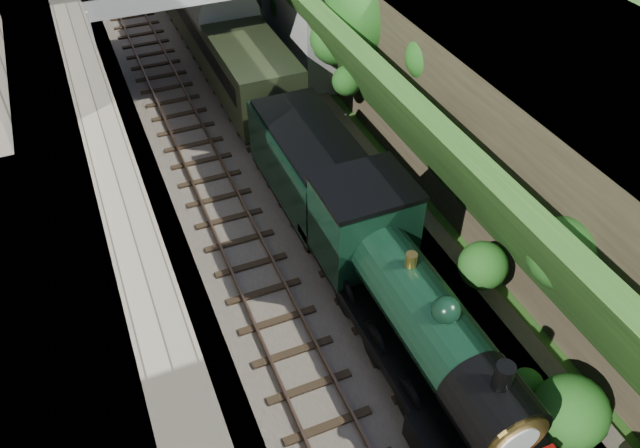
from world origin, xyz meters
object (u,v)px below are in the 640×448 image
(tree, at_px, (368,15))
(tender, at_px, (310,168))
(locomotive, at_px, (408,304))
(road_bridge, at_px, (218,1))

(tree, distance_m, tender, 7.59)
(locomotive, xyz_separation_m, tender, (-0.00, 7.36, -0.27))
(road_bridge, distance_m, tree, 7.22)
(road_bridge, xyz_separation_m, tree, (4.97, -5.21, 0.57))
(road_bridge, bearing_deg, locomotive, -89.17)
(road_bridge, relative_size, locomotive, 1.56)
(road_bridge, relative_size, tree, 2.42)
(locomotive, relative_size, tender, 1.70)
(tender, bearing_deg, road_bridge, 91.42)
(road_bridge, relative_size, tender, 2.67)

